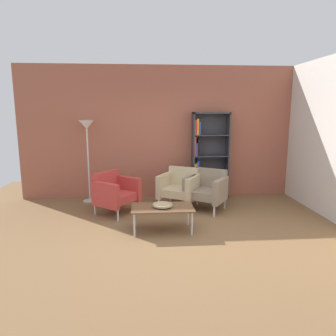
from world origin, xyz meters
The scene contains 9 objects.
ground_plane centered at (0.00, 0.00, 0.00)m, with size 8.32×8.32×0.00m, color brown.
brick_back_panel centered at (0.00, 2.46, 1.45)m, with size 6.40×0.12×2.90m, color #9E5642.
bookshelf_tall centered at (0.89, 2.25, 0.94)m, with size 0.80×0.30×1.90m.
coffee_table_low centered at (-0.21, 0.36, 0.37)m, with size 1.00×0.56×0.40m.
decorative_bowl centered at (-0.21, 0.36, 0.43)m, with size 0.32×0.32×0.05m.
armchair_corner_red centered at (0.21, 1.64, 0.41)m, with size 0.93×0.91×0.78m.
armchair_near_window centered at (-1.07, 1.32, 0.41)m, with size 0.94×0.95×0.78m.
armchair_by_bookshelf centered at (0.73, 1.41, 0.41)m, with size 0.94×0.93×0.78m.
floor_lamp_torchiere centered at (-1.68, 2.12, 1.45)m, with size 0.32×0.32×1.74m.
Camera 1 is at (-0.48, -4.43, 1.93)m, focal length 32.98 mm.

